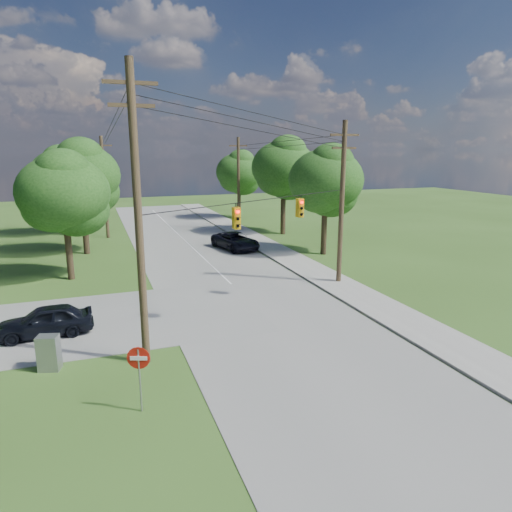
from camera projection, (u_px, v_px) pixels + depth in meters
name	position (u px, v px, depth m)	size (l,w,h in m)	color
ground	(253.00, 350.00, 20.34)	(140.00, 140.00, 0.00)	#31531B
main_road	(257.00, 308.00, 25.57)	(10.00, 100.00, 0.03)	gray
sidewalk_east	(360.00, 295.00, 27.77)	(2.60, 100.00, 0.12)	#A9A79E
pole_sw	(138.00, 215.00, 17.77)	(2.00, 0.32, 12.00)	brown
pole_ne	(342.00, 201.00, 29.35)	(2.00, 0.32, 10.50)	brown
pole_north_e	(239.00, 183.00, 49.59)	(2.00, 0.32, 10.00)	brown
pole_north_w	(105.00, 187.00, 45.01)	(2.00, 0.32, 10.00)	brown
power_lines	(215.00, 142.00, 29.32)	(13.93, 29.62, 4.93)	black
traffic_signals	(271.00, 212.00, 23.98)	(4.91, 3.27, 1.05)	#E5A40D
tree_w_near	(63.00, 193.00, 30.10)	(6.00, 6.00, 8.40)	#473523
tree_w_mid	(81.00, 176.00, 37.61)	(6.40, 6.40, 9.22)	#473523
tree_w_far	(61.00, 174.00, 46.19)	(6.00, 6.00, 8.73)	#473523
tree_e_near	(326.00, 180.00, 37.52)	(6.20, 6.20, 8.81)	#473523
tree_e_mid	(284.00, 168.00, 46.70)	(6.60, 6.60, 9.64)	#473523
tree_e_far	(239.00, 172.00, 57.59)	(5.80, 5.80, 8.32)	#473523
car_cross_dark	(45.00, 321.00, 21.68)	(1.74, 4.32, 1.47)	black
car_main_north	(235.00, 241.00, 40.62)	(2.47, 5.36, 1.49)	black
control_cabinet	(49.00, 353.00, 18.33)	(0.81, 0.58, 1.46)	gray
do_not_enter_sign	(139.00, 365.00, 15.18)	(0.75, 0.30, 2.36)	gray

